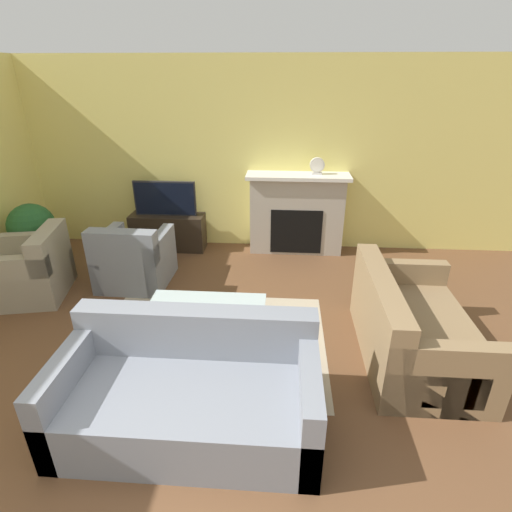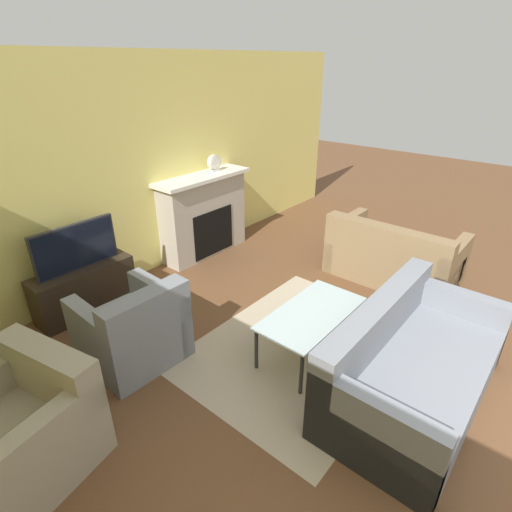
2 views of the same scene
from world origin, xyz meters
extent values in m
cube|color=#EADB72|center=(0.00, 4.60, 1.35)|extent=(8.73, 0.06, 2.70)
cube|color=#B7A88E|center=(0.16, 2.04, 0.00)|extent=(2.32, 1.77, 0.00)
cube|color=#B2A899|center=(1.07, 4.38, 0.58)|extent=(1.34, 0.37, 1.17)
cube|color=black|center=(1.07, 4.19, 0.37)|extent=(0.74, 0.01, 0.65)
cube|color=white|center=(1.07, 4.35, 1.14)|extent=(1.46, 0.43, 0.05)
cube|color=#2D2319|center=(-0.86, 4.31, 0.27)|extent=(1.10, 0.36, 0.54)
cube|color=#232328|center=(-0.86, 4.31, 0.79)|extent=(0.91, 0.05, 0.51)
cube|color=black|center=(-0.86, 4.28, 0.79)|extent=(0.87, 0.01, 0.47)
cube|color=gray|center=(0.22, 0.97, 0.21)|extent=(1.88, 0.96, 0.42)
cube|color=gray|center=(0.22, 1.34, 0.62)|extent=(1.88, 0.20, 0.40)
cube|color=gray|center=(-0.66, 0.97, 0.33)|extent=(0.14, 0.96, 0.66)
cube|color=gray|center=(1.09, 0.97, 0.33)|extent=(0.14, 0.96, 0.66)
cube|color=#8C704C|center=(2.14, 1.96, 0.21)|extent=(0.95, 1.56, 0.42)
cube|color=#8C704C|center=(1.77, 1.96, 0.62)|extent=(0.20, 1.56, 0.40)
cube|color=#8C704C|center=(2.14, 1.25, 0.33)|extent=(0.95, 0.14, 0.66)
cube|color=#8C704C|center=(2.14, 2.67, 0.33)|extent=(0.95, 0.14, 0.66)
cube|color=#9E937F|center=(-2.18, 2.80, 0.21)|extent=(1.03, 1.02, 0.42)
cube|color=#9E937F|center=(-1.85, 2.87, 0.62)|extent=(0.37, 0.89, 0.40)
cube|color=#9E937F|center=(-2.25, 3.16, 0.33)|extent=(0.88, 0.31, 0.66)
cube|color=#9E937F|center=(-2.11, 2.45, 0.33)|extent=(0.88, 0.31, 0.66)
cube|color=gray|center=(-0.98, 3.23, 0.21)|extent=(0.84, 0.85, 0.42)
cube|color=gray|center=(-0.99, 2.91, 0.62)|extent=(0.83, 0.22, 0.40)
cube|color=gray|center=(-0.64, 3.22, 0.33)|extent=(0.16, 0.83, 0.66)
cube|color=gray|center=(-1.32, 3.24, 0.33)|extent=(0.16, 0.83, 0.66)
cylinder|color=#333338|center=(-0.36, 1.71, 0.22)|extent=(0.04, 0.04, 0.44)
cylinder|color=#333338|center=(0.69, 1.71, 0.22)|extent=(0.04, 0.04, 0.44)
cylinder|color=#333338|center=(-0.36, 2.21, 0.22)|extent=(0.04, 0.04, 0.44)
cylinder|color=#333338|center=(0.69, 2.21, 0.22)|extent=(0.04, 0.04, 0.44)
cube|color=silver|center=(0.16, 1.96, 0.45)|extent=(1.12, 0.57, 0.02)
cylinder|color=#47474C|center=(-2.44, 3.50, 0.10)|extent=(0.23, 0.23, 0.21)
cylinder|color=#4C3823|center=(-2.44, 3.50, 0.30)|extent=(0.03, 0.03, 0.18)
sphere|color=#235628|center=(-2.44, 3.50, 0.62)|extent=(0.59, 0.59, 0.59)
cube|color=beige|center=(1.32, 4.38, 1.18)|extent=(0.14, 0.07, 0.03)
cylinder|color=beige|center=(1.32, 4.38, 1.30)|extent=(0.20, 0.07, 0.20)
cylinder|color=white|center=(1.32, 4.34, 1.30)|extent=(0.17, 0.00, 0.17)
camera|label=1|loc=(0.87, -1.21, 2.48)|focal=28.00mm
camera|label=2|loc=(-2.57, 0.36, 2.59)|focal=28.00mm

